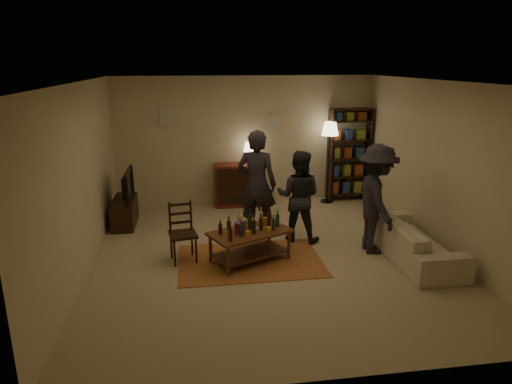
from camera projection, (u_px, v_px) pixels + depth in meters
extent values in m
plane|color=#C6B793|center=(270.00, 255.00, 7.28)|extent=(6.00, 6.00, 0.00)
plane|color=beige|center=(246.00, 140.00, 9.76)|extent=(5.50, 0.00, 5.50)
plane|color=beige|center=(81.00, 180.00, 6.51)|extent=(0.00, 6.00, 6.00)
plane|color=beige|center=(439.00, 167.00, 7.29)|extent=(0.00, 6.00, 6.00)
plane|color=beige|center=(330.00, 252.00, 4.05)|extent=(5.50, 0.00, 5.50)
plane|color=white|center=(271.00, 82.00, 6.53)|extent=(6.00, 6.00, 0.00)
cube|color=beige|center=(168.00, 116.00, 9.36)|extent=(0.35, 0.03, 0.45)
cube|color=beige|center=(273.00, 124.00, 9.72)|extent=(0.30, 0.03, 0.40)
cube|color=#933F20|center=(250.00, 261.00, 7.07)|extent=(2.20, 1.50, 0.01)
cube|color=brown|center=(250.00, 232.00, 6.94)|extent=(1.37, 1.10, 0.04)
cube|color=brown|center=(250.00, 253.00, 7.04)|extent=(1.24, 0.97, 0.02)
cylinder|color=brown|center=(228.00, 262.00, 6.51)|extent=(0.05, 0.05, 0.45)
cylinder|color=brown|center=(289.00, 245.00, 7.08)|extent=(0.05, 0.05, 0.45)
cylinder|color=brown|center=(210.00, 249.00, 6.94)|extent=(0.05, 0.05, 0.45)
cylinder|color=brown|center=(269.00, 235.00, 7.51)|extent=(0.05, 0.05, 0.45)
cylinder|color=gold|center=(230.00, 233.00, 6.72)|extent=(0.07, 0.07, 0.10)
cylinder|color=gold|center=(248.00, 234.00, 6.70)|extent=(0.07, 0.07, 0.09)
cylinder|color=gold|center=(246.00, 223.00, 7.13)|extent=(0.07, 0.07, 0.11)
cylinder|color=gold|center=(268.00, 230.00, 6.86)|extent=(0.07, 0.07, 0.09)
cylinder|color=gold|center=(265.00, 221.00, 7.24)|extent=(0.07, 0.07, 0.10)
cube|color=#8D3491|center=(239.00, 227.00, 6.83)|extent=(0.16, 0.16, 0.18)
cylinder|color=gray|center=(257.00, 229.00, 6.98)|extent=(0.12, 0.12, 0.02)
cube|color=black|center=(183.00, 235.00, 6.96)|extent=(0.47, 0.47, 0.04)
cylinder|color=black|center=(175.00, 253.00, 6.82)|extent=(0.04, 0.04, 0.42)
cylinder|color=black|center=(196.00, 251.00, 6.93)|extent=(0.04, 0.04, 0.42)
cylinder|color=black|center=(171.00, 245.00, 7.12)|extent=(0.04, 0.04, 0.42)
cylinder|color=black|center=(192.00, 243.00, 7.22)|extent=(0.04, 0.04, 0.42)
cube|color=black|center=(180.00, 215.00, 7.04)|extent=(0.33, 0.09, 0.48)
cube|color=black|center=(125.00, 212.00, 8.57)|extent=(0.40, 1.00, 0.50)
imported|color=black|center=(124.00, 185.00, 8.43)|extent=(0.13, 0.97, 0.56)
cube|color=maroon|center=(238.00, 185.00, 9.71)|extent=(1.00, 0.48, 0.90)
cube|color=black|center=(240.00, 198.00, 9.54)|extent=(0.92, 0.02, 0.22)
cube|color=black|center=(239.00, 186.00, 9.46)|extent=(0.92, 0.02, 0.22)
cube|color=black|center=(239.00, 174.00, 9.39)|extent=(0.92, 0.02, 0.22)
cylinder|color=black|center=(250.00, 163.00, 9.61)|extent=(0.12, 0.12, 0.04)
cylinder|color=black|center=(250.00, 157.00, 9.58)|extent=(0.02, 0.02, 0.22)
cone|color=#FFE5B2|center=(250.00, 147.00, 9.52)|extent=(0.26, 0.26, 0.20)
cube|color=black|center=(330.00, 156.00, 9.90)|extent=(0.04, 0.34, 2.00)
cube|color=black|center=(368.00, 155.00, 10.02)|extent=(0.04, 0.34, 2.00)
cube|color=black|center=(347.00, 193.00, 10.20)|extent=(0.90, 0.34, 0.03)
cube|color=black|center=(348.00, 175.00, 10.09)|extent=(0.90, 0.34, 0.03)
cube|color=black|center=(349.00, 158.00, 9.97)|extent=(0.90, 0.34, 0.03)
cube|color=black|center=(350.00, 140.00, 9.86)|extent=(0.90, 0.34, 0.03)
cube|color=black|center=(351.00, 121.00, 9.75)|extent=(0.90, 0.34, 0.03)
cube|color=black|center=(352.00, 109.00, 9.68)|extent=(0.90, 0.34, 0.03)
cube|color=brown|center=(334.00, 187.00, 10.11)|extent=(0.12, 0.22, 0.26)
cube|color=navy|center=(345.00, 187.00, 10.15)|extent=(0.15, 0.22, 0.26)
cube|color=olive|center=(357.00, 186.00, 10.19)|extent=(0.18, 0.22, 0.26)
cube|color=navy|center=(335.00, 170.00, 10.01)|extent=(0.12, 0.22, 0.24)
cube|color=olive|center=(346.00, 169.00, 10.04)|extent=(0.15, 0.22, 0.24)
cube|color=brown|center=(358.00, 169.00, 10.08)|extent=(0.18, 0.22, 0.24)
cube|color=olive|center=(336.00, 152.00, 9.90)|extent=(0.12, 0.22, 0.22)
cube|color=brown|center=(347.00, 152.00, 9.93)|extent=(0.15, 0.22, 0.22)
cube|color=navy|center=(359.00, 152.00, 9.97)|extent=(0.18, 0.22, 0.22)
cube|color=brown|center=(337.00, 135.00, 9.79)|extent=(0.12, 0.22, 0.20)
cube|color=navy|center=(348.00, 134.00, 9.83)|extent=(0.15, 0.22, 0.20)
cube|color=olive|center=(360.00, 134.00, 9.86)|extent=(0.18, 0.22, 0.20)
cube|color=navy|center=(338.00, 116.00, 9.68)|extent=(0.12, 0.22, 0.18)
cube|color=olive|center=(349.00, 116.00, 9.72)|extent=(0.15, 0.22, 0.18)
cube|color=brown|center=(361.00, 116.00, 9.76)|extent=(0.18, 0.22, 0.18)
cylinder|color=black|center=(327.00, 201.00, 10.04)|extent=(0.28, 0.28, 0.03)
cylinder|color=black|center=(328.00, 167.00, 9.83)|extent=(0.03, 0.03, 1.56)
cone|color=#FFE5B2|center=(330.00, 129.00, 9.60)|extent=(0.36, 0.36, 0.28)
imported|color=beige|center=(413.00, 239.00, 7.12)|extent=(0.81, 2.08, 0.61)
imported|color=#26252D|center=(257.00, 184.00, 7.86)|extent=(0.81, 0.69, 1.88)
imported|color=#23242A|center=(299.00, 196.00, 7.70)|extent=(0.94, 0.85, 1.57)
imported|color=#232229|center=(376.00, 199.00, 7.21)|extent=(0.72, 1.17, 1.76)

